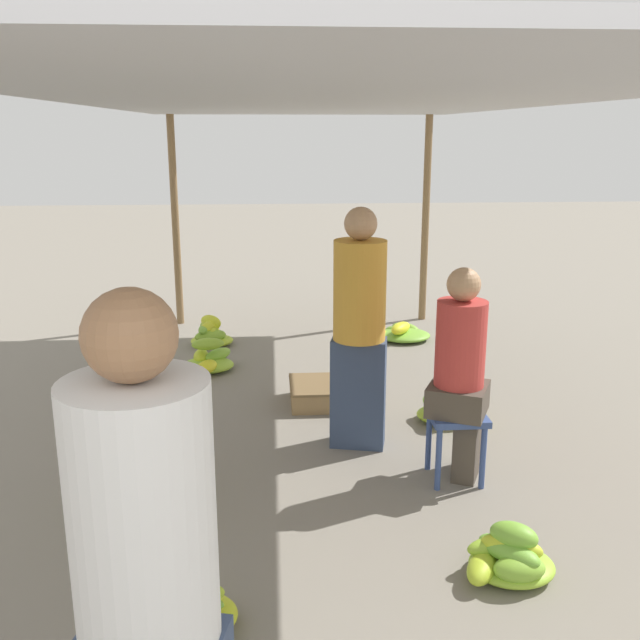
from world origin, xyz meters
name	(u,v)px	position (x,y,z in m)	size (l,w,h in m)	color
canopy_post_back_left	(175,222)	(-1.38, 6.76, 1.14)	(0.08, 0.08, 2.27)	olive
canopy_post_back_right	(426,220)	(1.38, 6.76, 1.14)	(0.08, 0.08, 2.27)	olive
canopy_tarp	(323,100)	(0.00, 3.53, 2.29)	(3.16, 6.86, 0.04)	#B2B2B7
vendor_foreground	(149,602)	(-0.67, 0.56, 0.91)	(0.45, 0.45, 1.76)	#384766
stool	(456,426)	(0.78, 2.90, 0.35)	(0.34, 0.34, 0.44)	#384C84
vendor_seated	(462,371)	(0.80, 2.91, 0.70)	(0.45, 0.45, 1.34)	#4C4238
banana_pile_left_0	(189,616)	(-0.72, 1.59, 0.08)	(0.47, 0.48, 0.23)	yellow
banana_pile_left_1	(144,490)	(-1.10, 2.72, 0.09)	(0.60, 0.55, 0.30)	yellow
banana_pile_left_2	(208,361)	(-0.93, 5.09, 0.09)	(0.47, 0.59, 0.30)	#84B934
banana_pile_left_3	(211,333)	(-0.97, 5.88, 0.13)	(0.43, 0.44, 0.30)	yellow
banana_pile_right_0	(401,333)	(1.00, 5.96, 0.06)	(0.60, 0.62, 0.20)	yellow
banana_pile_right_1	(446,410)	(0.94, 3.77, 0.10)	(0.46, 0.44, 0.22)	#89BB34
banana_pile_right_2	(508,558)	(0.78, 1.88, 0.11)	(0.50, 0.38, 0.28)	#82B835
crate_near	(322,393)	(0.04, 4.22, 0.08)	(0.51, 0.51, 0.17)	#9E7A4C
shopper_walking_mid	(359,326)	(0.23, 3.44, 0.85)	(0.42, 0.42, 1.64)	#384766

